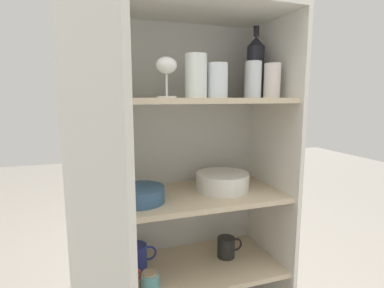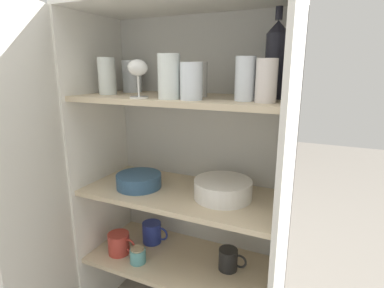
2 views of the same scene
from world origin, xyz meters
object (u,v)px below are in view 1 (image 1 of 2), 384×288
Objects in this scene: plate_stack_white at (222,181)px; mixing_bowl_large at (139,194)px; wine_bottle at (255,67)px; storage_jar at (150,280)px; coffee_mug_primary at (227,247)px.

mixing_bowl_large is (-0.36, -0.04, -0.00)m from plate_stack_white.
wine_bottle is at bearing 13.45° from plate_stack_white.
coffee_mug_primary is at bearing 17.74° from storage_jar.
coffee_mug_primary is (-0.13, -0.03, -0.79)m from wine_bottle.
storage_jar is at bearing -163.65° from wine_bottle.
plate_stack_white is 0.48m from storage_jar.
wine_bottle is 1.33× the size of plate_stack_white.
plate_stack_white is at bearing -162.02° from coffee_mug_primary.
storage_jar is at bearing -162.28° from plate_stack_white.
storage_jar is (-0.34, -0.11, -0.32)m from plate_stack_white.
plate_stack_white is 1.91× the size of coffee_mug_primary.
plate_stack_white reaches higher than storage_jar.
wine_bottle is at bearing 12.40° from coffee_mug_primary.
plate_stack_white reaches higher than mixing_bowl_large.
coffee_mug_primary is at bearing 17.98° from plate_stack_white.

